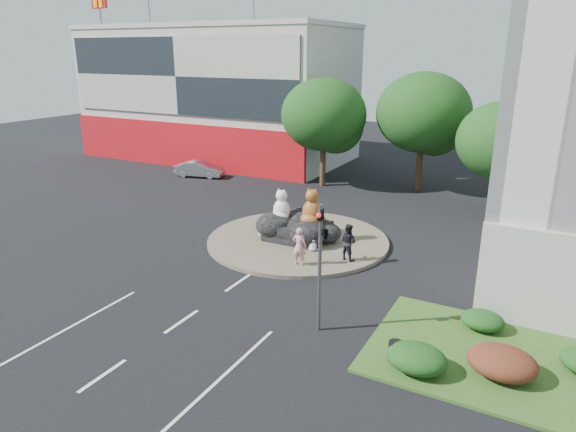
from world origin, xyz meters
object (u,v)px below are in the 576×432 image
object	(u,v)px
kitten_white	(313,244)
litter_bin	(395,351)
pedestrian_pink	(299,246)
parked_car	(200,169)
cat_white	(282,205)
kitten_calico	(263,229)
cat_tabby	(312,206)
pedestrian_dark	(348,242)

from	to	relation	value
kitten_white	litter_bin	xyz separation A→B (m)	(6.71, -7.53, -0.11)
pedestrian_pink	parked_car	xyz separation A→B (m)	(-15.99, 12.93, -0.48)
cat_white	pedestrian_pink	world-z (taller)	cat_white
kitten_white	parked_car	size ratio (longest dim) A/B	0.19
kitten_calico	parked_car	size ratio (longest dim) A/B	0.24
cat_white	cat_tabby	world-z (taller)	cat_tabby
cat_tabby	pedestrian_pink	world-z (taller)	cat_tabby
pedestrian_pink	kitten_calico	bearing A→B (deg)	-42.61
pedestrian_dark	parked_car	size ratio (longest dim) A/B	0.46
pedestrian_pink	pedestrian_dark	size ratio (longest dim) A/B	1.03
parked_car	litter_bin	bearing A→B (deg)	-143.93
cat_white	parked_car	distance (m)	16.58
cat_tabby	kitten_calico	distance (m)	3.11
kitten_calico	litter_bin	world-z (taller)	kitten_calico
cat_tabby	kitten_white	xyz separation A→B (m)	(0.72, -1.34, -1.57)
kitten_white	parked_car	xyz separation A→B (m)	(-15.78, 10.97, 0.09)
kitten_calico	kitten_white	bearing A→B (deg)	12.10
cat_tabby	pedestrian_dark	world-z (taller)	cat_tabby
parked_car	litter_bin	xyz separation A→B (m)	(22.49, -18.50, -0.20)
kitten_white	litter_bin	bearing A→B (deg)	-92.31
parked_car	cat_tabby	bearing A→B (deg)	-137.09
cat_tabby	pedestrian_pink	bearing A→B (deg)	-72.93
kitten_white	litter_bin	world-z (taller)	kitten_white
pedestrian_pink	litter_bin	xyz separation A→B (m)	(6.50, -5.58, -0.68)
cat_white	kitten_calico	size ratio (longest dim) A/B	1.93
kitten_calico	pedestrian_dark	distance (m)	5.45
kitten_calico	parked_car	distance (m)	16.23
kitten_calico	litter_bin	distance (m)	12.90
kitten_white	pedestrian_pink	bearing A→B (deg)	-127.95
pedestrian_dark	parked_car	world-z (taller)	pedestrian_dark
cat_tabby	pedestrian_dark	bearing A→B (deg)	-28.46
cat_white	cat_tabby	xyz separation A→B (m)	(1.77, 0.19, 0.12)
kitten_white	cat_tabby	bearing A→B (deg)	74.29
cat_tabby	litter_bin	xyz separation A→B (m)	(7.43, -8.87, -1.68)
cat_white	parked_car	xyz separation A→B (m)	(-13.29, 9.82, -1.36)
pedestrian_pink	kitten_white	bearing A→B (deg)	-91.52
cat_white	litter_bin	xyz separation A→B (m)	(9.20, -8.68, -1.56)
pedestrian_pink	parked_car	distance (m)	20.56
pedestrian_pink	litter_bin	distance (m)	8.59
parked_car	pedestrian_dark	bearing A→B (deg)	-136.67
pedestrian_pink	parked_car	bearing A→B (deg)	-46.54
kitten_white	pedestrian_pink	size ratio (longest dim) A/B	0.40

